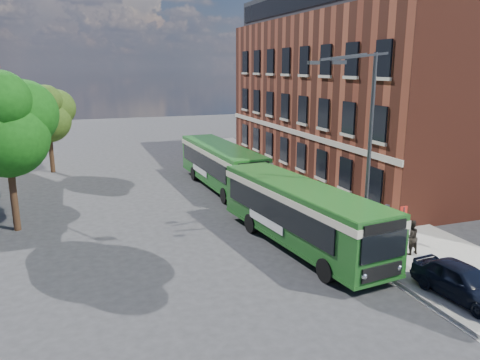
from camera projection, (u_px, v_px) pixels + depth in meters
name	position (u px, v px, depth m)	size (l,w,h in m)	color
ground	(248.00, 243.00, 22.76)	(120.00, 120.00, 0.00)	#29292B
pavement	(302.00, 190.00, 32.34)	(6.00, 48.00, 0.15)	gray
kerb_line	(262.00, 195.00, 31.36)	(0.12, 48.00, 0.01)	beige
brick_office	(362.00, 85.00, 36.63)	(12.10, 26.00, 14.20)	maroon
street_lamp	(363.00, 147.00, 21.36)	(2.96, 2.38, 9.00)	#3C3F42
bus_stop_sign	(402.00, 229.00, 20.37)	(0.35, 0.08, 2.52)	#3C3F42
bus_front	(300.00, 210.00, 21.98)	(3.88, 11.37, 3.02)	#1C541B
bus_rear	(221.00, 162.00, 32.87)	(3.07, 11.60, 3.02)	#1D641E
parked_car	(462.00, 281.00, 16.95)	(1.56, 3.87, 1.32)	black
pedestrian_a	(385.00, 220.00, 23.19)	(0.60, 0.40, 1.65)	black
pedestrian_b	(411.00, 237.00, 20.92)	(0.78, 0.60, 1.59)	black
tree_left	(7.00, 124.00, 23.28)	(4.89, 4.65, 8.26)	#362213
tree_right	(48.00, 113.00, 36.94)	(4.16, 3.95, 7.02)	#362213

